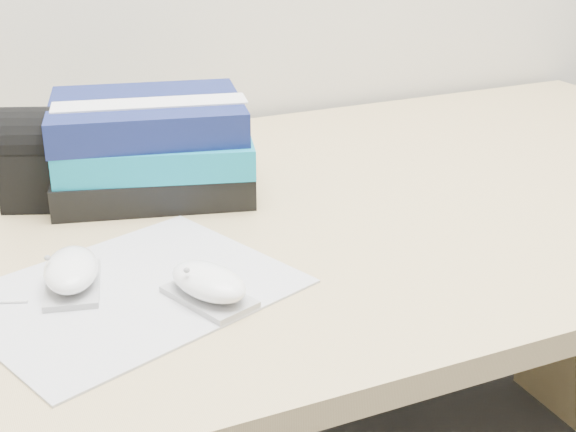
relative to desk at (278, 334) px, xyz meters
name	(u,v)px	position (x,y,z in m)	size (l,w,h in m)	color
desk	(278,334)	(0.00, 0.00, 0.00)	(1.60, 0.80, 0.73)	tan
mousepad	(130,291)	(-0.26, -0.21, 0.24)	(0.31, 0.24, 0.00)	#9D9DA6
mouse_rear	(71,272)	(-0.31, -0.18, 0.26)	(0.08, 0.11, 0.04)	#A1A1A4
mouse_front	(209,284)	(-0.19, -0.27, 0.25)	(0.08, 0.11, 0.04)	#A5A5A8
book_stack	(152,146)	(-0.15, 0.07, 0.30)	(0.30, 0.27, 0.13)	black
pouch	(57,157)	(-0.28, 0.07, 0.30)	(0.16, 0.14, 0.13)	black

